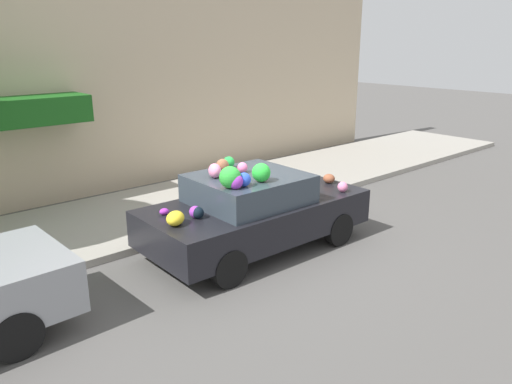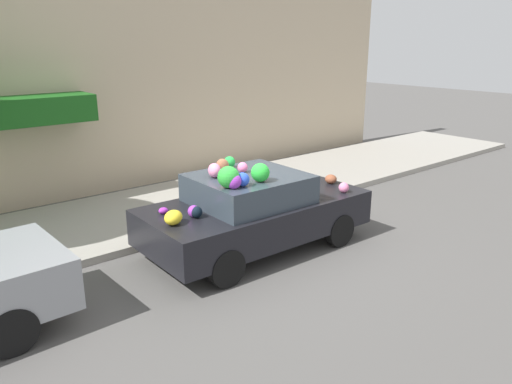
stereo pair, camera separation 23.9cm
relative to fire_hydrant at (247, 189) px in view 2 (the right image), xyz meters
name	(u,v)px [view 2 (the right image)]	position (x,y,z in m)	size (l,w,h in m)	color
ground_plane	(254,247)	(-1.14, -1.62, -0.48)	(60.00, 60.00, 0.00)	#565451
sidewalk_curb	(175,206)	(-1.14, 1.08, -0.41)	(24.00, 3.20, 0.13)	#9E998E
building_facade	(115,73)	(-1.31, 3.30, 2.31)	(18.00, 1.20, 5.65)	#C6B293
fire_hydrant	(247,189)	(0.00, 0.00, 0.00)	(0.20, 0.20, 0.70)	gold
art_car	(254,210)	(-1.19, -1.69, 0.25)	(4.01, 1.91, 1.71)	black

